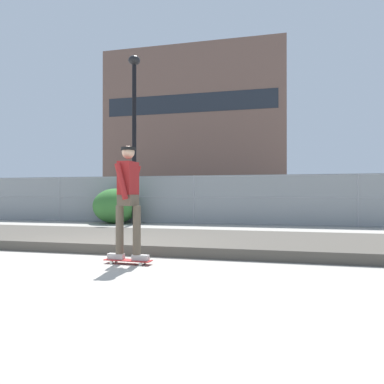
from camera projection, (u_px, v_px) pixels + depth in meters
ground_plane at (91, 258)px, 6.59m from camera, size 120.00×120.00×0.00m
gravel_berm at (136, 239)px, 8.58m from camera, size 16.39×3.29×0.20m
skateboard at (128, 260)px, 6.08m from camera, size 0.81×0.23×0.07m
skater at (128, 194)px, 6.08m from camera, size 0.72×0.59×1.87m
chain_fence at (194, 199)px, 14.15m from camera, size 23.30×0.06×1.85m
street_lamp at (134, 118)px, 13.96m from camera, size 0.44×0.44×6.37m
parked_car_near at (96, 200)px, 18.11m from camera, size 4.49×2.12×1.66m
parked_car_mid at (228, 201)px, 16.24m from camera, size 4.41×1.97×1.66m
library_building at (201, 132)px, 56.31m from camera, size 25.04×15.18×21.18m
shrub_left at (115, 206)px, 14.34m from camera, size 1.75×1.44×1.36m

